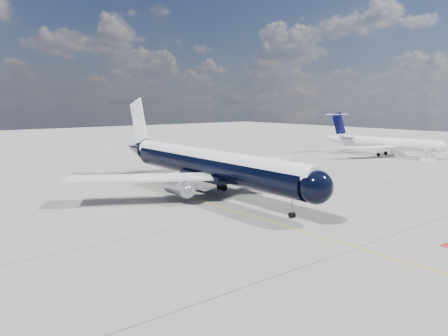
% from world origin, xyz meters
% --- Properties ---
extents(ground, '(320.00, 320.00, 0.00)m').
position_xyz_m(ground, '(0.00, 30.00, 0.00)').
color(ground, gray).
rests_on(ground, ground).
extents(taxiway_centerline, '(0.16, 160.00, 0.01)m').
position_xyz_m(taxiway_centerline, '(0.00, 25.00, 0.00)').
color(taxiway_centerline, yellow).
rests_on(taxiway_centerline, ground).
extents(main_airliner, '(38.05, 46.29, 13.38)m').
position_xyz_m(main_airliner, '(3.46, 22.24, 4.15)').
color(main_airliner, black).
rests_on(main_airliner, ground).
extents(regional_jet, '(26.08, 30.12, 10.20)m').
position_xyz_m(regional_jet, '(61.95, 31.66, 3.22)').
color(regional_jet, white).
rests_on(regional_jet, ground).
extents(boarding_stair, '(2.47, 2.92, 2.93)m').
position_xyz_m(boarding_stair, '(60.76, 18.81, 0.54)').
color(boarding_stair, white).
rests_on(boarding_stair, ground).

